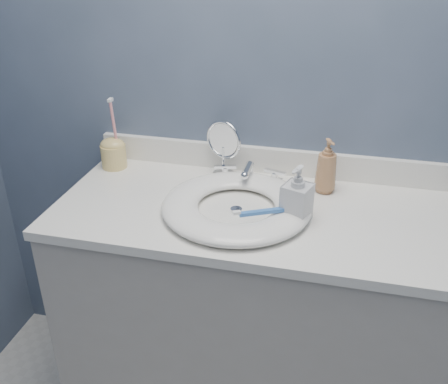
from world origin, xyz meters
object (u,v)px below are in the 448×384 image
(soap_bottle_clear, at_px, (297,194))
(toothbrush_holder, at_px, (113,152))
(soap_bottle_amber, at_px, (327,166))
(makeup_mirror, at_px, (224,146))

(soap_bottle_clear, xyz_separation_m, toothbrush_holder, (-0.67, 0.22, -0.03))
(toothbrush_holder, bearing_deg, soap_bottle_amber, -1.11)
(makeup_mirror, relative_size, toothbrush_holder, 0.78)
(makeup_mirror, relative_size, soap_bottle_clear, 1.16)
(makeup_mirror, xyz_separation_m, soap_bottle_clear, (0.27, -0.24, -0.02))
(makeup_mirror, distance_m, toothbrush_holder, 0.40)
(soap_bottle_clear, relative_size, toothbrush_holder, 0.67)
(soap_bottle_amber, height_order, toothbrush_holder, toothbrush_holder)
(soap_bottle_amber, bearing_deg, toothbrush_holder, 152.40)
(makeup_mirror, height_order, soap_bottle_amber, makeup_mirror)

